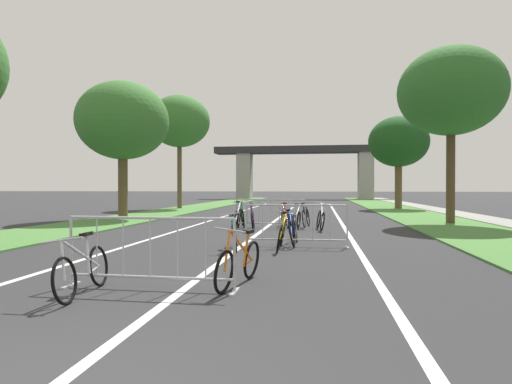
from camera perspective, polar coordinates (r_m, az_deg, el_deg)
The scene contains 26 objects.
grass_verge_left at distance 29.33m, azimuth -8.99°, elevation -2.21°, with size 3.35×63.00×0.05m, color #477A38.
grass_verge_right at distance 28.43m, azimuth 18.26°, elevation -2.32°, with size 3.35×63.00×0.05m, color #477A38.
sidewalk_path_right at distance 28.96m, azimuth 23.13°, elevation -2.26°, with size 1.63×63.00×0.08m, color gray.
lane_stripe_center at distance 20.56m, azimuth 2.96°, elevation -3.47°, with size 0.14×36.45×0.01m, color silver.
lane_stripe_right_lane at distance 20.49m, azimuth 10.87°, elevation -3.49°, with size 0.14×36.45×0.01m, color silver.
lane_stripe_left_lane at distance 21.01m, azimuth -4.74°, elevation -3.38°, with size 0.14×36.45×0.01m, color silver.
overpass_bridge at distance 54.38m, azimuth 6.32°, elevation 3.89°, with size 22.36×2.82×6.56m.
tree_left_pine_far at distance 20.99m, azimuth -17.14°, elevation 8.90°, with size 4.18×4.18×6.30m.
tree_left_pine_near at distance 30.30m, azimuth -10.05°, elevation 9.10°, with size 4.15×4.15×7.73m.
tree_right_maple_mid at distance 19.28m, azimuth 24.29°, elevation 11.93°, with size 4.13×4.13×7.05m.
tree_right_cypress_far at distance 30.77m, azimuth 18.25°, elevation 6.25°, with size 3.98×3.98×6.23m.
crowd_barrier_nearest at distance 6.45m, azimuth -13.77°, elevation -7.82°, with size 2.55×0.49×1.05m.
crowd_barrier_second at distance 10.72m, azimuth 5.29°, elevation -4.44°, with size 2.54×0.47×1.05m.
crowd_barrier_third at distance 15.54m, azimuth 1.93°, elevation -2.87°, with size 2.54×0.46×1.05m.
bicycle_white_0 at distance 15.05m, azimuth 8.52°, elevation -3.59°, with size 0.50×1.70×0.96m.
bicycle_silver_1 at distance 14.98m, azimuth 5.34°, elevation -3.67°, with size 0.54×1.58×0.93m.
bicycle_orange_2 at distance 6.52m, azimuth -2.20°, elevation -9.27°, with size 0.50×1.66×0.92m.
bicycle_black_3 at distance 15.97m, azimuth 6.57°, elevation -3.29°, with size 0.50×1.66×0.93m.
bicycle_teal_4 at distance 10.33m, azimuth -2.87°, elevation -5.53°, with size 0.45×1.64×0.91m.
bicycle_purple_5 at distance 15.22m, azimuth -0.46°, elevation -3.52°, with size 0.53×1.61×0.97m.
bicycle_yellow_6 at distance 10.29m, azimuth 3.39°, elevation -5.53°, with size 0.52×1.68×0.92m.
bicycle_blue_7 at distance 11.13m, azimuth 4.86°, elevation -4.99°, with size 0.51×1.72×1.01m.
bicycle_red_8 at distance 16.09m, azimuth 3.82°, elevation -3.36°, with size 0.63×1.55×0.91m.
bicycle_green_9 at distance 16.20m, azimuth -1.81°, elevation -3.22°, with size 0.65×1.69×0.98m.
bicycle_white_10 at distance 15.13m, azimuth -2.46°, elevation -3.49°, with size 0.53×1.71×1.00m.
bicycle_silver_11 at distance 6.46m, azimuth -21.84°, elevation -9.44°, with size 0.56×1.63×0.85m.
Camera 1 is at (1.92, -2.19, 1.47)m, focal length 30.39 mm.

